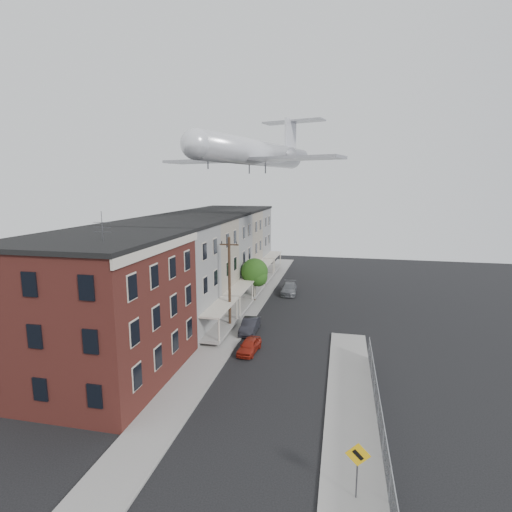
% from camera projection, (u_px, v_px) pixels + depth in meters
% --- Properties ---
extents(ground, '(120.00, 120.00, 0.00)m').
position_uv_depth(ground, '(239.00, 466.00, 19.79)').
color(ground, black).
rests_on(ground, ground).
extents(sidewalk_left, '(3.00, 62.00, 0.12)m').
position_uv_depth(sidewalk_left, '(246.00, 311.00, 44.02)').
color(sidewalk_left, gray).
rests_on(sidewalk_left, ground).
extents(sidewalk_right, '(3.00, 26.00, 0.12)m').
position_uv_depth(sidewalk_right, '(351.00, 412.00, 24.41)').
color(sidewalk_right, gray).
rests_on(sidewalk_right, ground).
extents(curb_left, '(0.15, 62.00, 0.14)m').
position_uv_depth(curb_left, '(259.00, 311.00, 43.72)').
color(curb_left, gray).
rests_on(curb_left, ground).
extents(curb_right, '(0.15, 26.00, 0.14)m').
position_uv_depth(curb_right, '(327.00, 409.00, 24.71)').
color(curb_right, gray).
rests_on(curb_right, ground).
extents(corner_building, '(10.31, 12.30, 12.15)m').
position_uv_depth(corner_building, '(99.00, 308.00, 28.12)').
color(corner_building, '#3C1613').
rests_on(corner_building, ground).
extents(row_house_a, '(11.98, 7.00, 10.30)m').
position_uv_depth(row_house_a, '(160.00, 278.00, 37.26)').
color(row_house_a, slate).
rests_on(row_house_a, ground).
extents(row_house_b, '(11.98, 7.00, 10.30)m').
position_uv_depth(row_house_b, '(188.00, 264.00, 44.00)').
color(row_house_b, gray).
rests_on(row_house_b, ground).
extents(row_house_c, '(11.98, 7.00, 10.30)m').
position_uv_depth(row_house_c, '(208.00, 253.00, 50.73)').
color(row_house_c, slate).
rests_on(row_house_c, ground).
extents(row_house_d, '(11.98, 7.00, 10.30)m').
position_uv_depth(row_house_d, '(224.00, 245.00, 57.46)').
color(row_house_d, gray).
rests_on(row_house_d, ground).
extents(row_house_e, '(11.98, 7.00, 10.30)m').
position_uv_depth(row_house_e, '(237.00, 239.00, 64.20)').
color(row_house_e, slate).
rests_on(row_house_e, ground).
extents(chainlink_fence, '(0.06, 18.06, 1.90)m').
position_uv_depth(chainlink_fence, '(378.00, 409.00, 22.97)').
color(chainlink_fence, gray).
rests_on(chainlink_fence, ground).
extents(warning_sign, '(1.10, 0.11, 2.80)m').
position_uv_depth(warning_sign, '(358.00, 462.00, 17.31)').
color(warning_sign, '#515156').
rests_on(warning_sign, ground).
extents(utility_pole, '(1.80, 0.26, 9.00)m').
position_uv_depth(utility_pole, '(229.00, 283.00, 37.46)').
color(utility_pole, black).
rests_on(utility_pole, ground).
extents(street_tree, '(3.22, 3.20, 5.20)m').
position_uv_depth(street_tree, '(255.00, 273.00, 47.15)').
color(street_tree, black).
rests_on(street_tree, ground).
extents(car_near, '(1.67, 3.53, 1.17)m').
position_uv_depth(car_near, '(249.00, 346.00, 33.07)').
color(car_near, maroon).
rests_on(car_near, ground).
extents(car_mid, '(1.44, 4.03, 1.32)m').
position_uv_depth(car_mid, '(250.00, 326.00, 37.59)').
color(car_mid, black).
rests_on(car_mid, ground).
extents(car_far, '(2.18, 4.74, 1.34)m').
position_uv_depth(car_far, '(289.00, 289.00, 50.97)').
color(car_far, slate).
rests_on(car_far, ground).
extents(airplane, '(21.52, 24.62, 7.11)m').
position_uv_depth(airplane, '(256.00, 152.00, 45.54)').
color(airplane, silver).
rests_on(airplane, ground).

